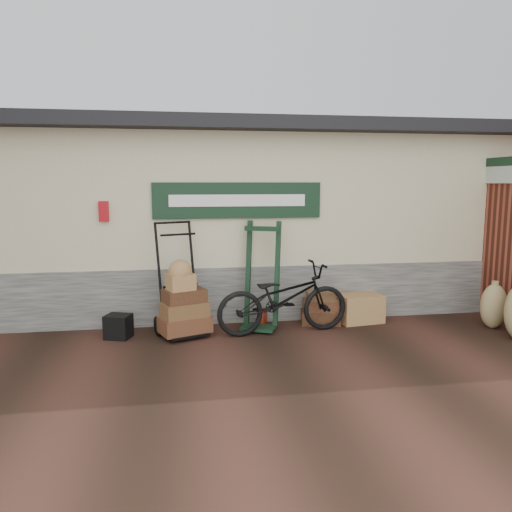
{
  "coord_description": "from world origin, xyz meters",
  "views": [
    {
      "loc": [
        -1.25,
        -6.69,
        2.22
      ],
      "look_at": [
        -0.03,
        0.9,
        1.09
      ],
      "focal_mm": 35.0,
      "sensor_mm": 36.0,
      "label": 1
    }
  ],
  "objects_px": {
    "porter_trolley": "(179,278)",
    "green_barrow": "(262,276)",
    "black_trunk": "(118,326)",
    "bicycle": "(283,295)",
    "suitcase_stack": "(321,307)",
    "wicker_hamper": "(360,308)"
  },
  "relations": [
    {
      "from": "porter_trolley",
      "to": "black_trunk",
      "type": "height_order",
      "value": "porter_trolley"
    },
    {
      "from": "green_barrow",
      "to": "bicycle",
      "type": "height_order",
      "value": "green_barrow"
    },
    {
      "from": "green_barrow",
      "to": "wicker_hamper",
      "type": "distance_m",
      "value": 1.72
    },
    {
      "from": "black_trunk",
      "to": "wicker_hamper",
      "type": "bearing_deg",
      "value": 3.96
    },
    {
      "from": "wicker_hamper",
      "to": "bicycle",
      "type": "relative_size",
      "value": 0.34
    },
    {
      "from": "black_trunk",
      "to": "suitcase_stack",
      "type": "bearing_deg",
      "value": 4.97
    },
    {
      "from": "green_barrow",
      "to": "wicker_hamper",
      "type": "relative_size",
      "value": 2.38
    },
    {
      "from": "wicker_hamper",
      "to": "bicycle",
      "type": "distance_m",
      "value": 1.44
    },
    {
      "from": "porter_trolley",
      "to": "black_trunk",
      "type": "bearing_deg",
      "value": 163.68
    },
    {
      "from": "green_barrow",
      "to": "bicycle",
      "type": "xyz_separation_m",
      "value": [
        0.27,
        -0.29,
        -0.24
      ]
    },
    {
      "from": "suitcase_stack",
      "to": "black_trunk",
      "type": "relative_size",
      "value": 1.76
    },
    {
      "from": "suitcase_stack",
      "to": "black_trunk",
      "type": "xyz_separation_m",
      "value": [
        -3.09,
        -0.27,
        -0.1
      ]
    },
    {
      "from": "porter_trolley",
      "to": "green_barrow",
      "type": "height_order",
      "value": "porter_trolley"
    },
    {
      "from": "porter_trolley",
      "to": "wicker_hamper",
      "type": "relative_size",
      "value": 2.46
    },
    {
      "from": "porter_trolley",
      "to": "green_barrow",
      "type": "relative_size",
      "value": 1.03
    },
    {
      "from": "porter_trolley",
      "to": "wicker_hamper",
      "type": "bearing_deg",
      "value": -17.22
    },
    {
      "from": "wicker_hamper",
      "to": "bicycle",
      "type": "height_order",
      "value": "bicycle"
    },
    {
      "from": "suitcase_stack",
      "to": "black_trunk",
      "type": "distance_m",
      "value": 3.1
    },
    {
      "from": "porter_trolley",
      "to": "wicker_hamper",
      "type": "distance_m",
      "value": 2.93
    },
    {
      "from": "black_trunk",
      "to": "bicycle",
      "type": "xyz_separation_m",
      "value": [
        2.39,
        -0.13,
        0.41
      ]
    },
    {
      "from": "porter_trolley",
      "to": "suitcase_stack",
      "type": "bearing_deg",
      "value": -15.87
    },
    {
      "from": "green_barrow",
      "to": "wicker_hamper",
      "type": "xyz_separation_m",
      "value": [
        1.61,
        0.09,
        -0.6
      ]
    }
  ]
}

